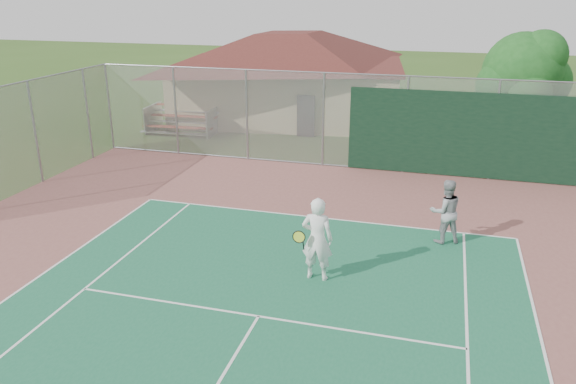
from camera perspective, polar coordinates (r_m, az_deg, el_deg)
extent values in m
cylinder|color=gray|center=(24.46, -17.69, 8.21)|extent=(0.08, 0.08, 3.50)
cylinder|color=gray|center=(22.97, -11.33, 8.04)|extent=(0.08, 0.08, 3.50)
cylinder|color=gray|center=(21.79, -4.20, 7.74)|extent=(0.08, 0.08, 3.50)
cylinder|color=gray|center=(20.98, 3.60, 7.27)|extent=(0.08, 0.08, 3.50)
cylinder|color=gray|center=(20.58, 11.84, 6.63)|extent=(0.08, 0.08, 3.50)
cylinder|color=gray|center=(20.61, 20.21, 5.84)|extent=(0.08, 0.08, 3.50)
cylinder|color=gray|center=(20.48, 6.50, 11.85)|extent=(20.00, 0.05, 0.05)
cylinder|color=gray|center=(21.24, 6.14, 2.61)|extent=(20.00, 0.05, 0.05)
cube|color=#999EA0|center=(20.80, 6.31, 7.08)|extent=(20.00, 0.02, 3.50)
cube|color=black|center=(20.61, 20.15, 5.27)|extent=(10.00, 0.04, 3.00)
cylinder|color=gray|center=(23.25, -19.68, 7.41)|extent=(0.08, 0.08, 3.50)
cylinder|color=gray|center=(20.94, -24.30, 5.50)|extent=(0.08, 0.08, 3.50)
cube|color=#999EA0|center=(20.94, -24.30, 5.50)|extent=(0.02, 9.00, 3.50)
cube|color=tan|center=(29.25, 0.10, 10.14)|extent=(11.61, 8.52, 2.69)
cube|color=maroon|center=(29.04, 0.10, 12.84)|extent=(12.11, 9.02, 0.16)
pyramid|color=maroon|center=(28.89, 0.10, 15.94)|extent=(12.77, 9.37, 1.62)
cube|color=black|center=(25.44, 1.81, 7.70)|extent=(0.81, 0.06, 1.88)
cube|color=#943722|center=(26.29, -11.17, 6.49)|extent=(3.32, 0.55, 0.06)
cube|color=#B2B5BA|center=(26.10, -11.41, 5.88)|extent=(3.32, 0.51, 0.04)
cube|color=#943722|center=(26.73, -10.65, 7.60)|extent=(3.32, 0.55, 0.06)
cube|color=#B2B5BA|center=(26.54, -10.88, 7.01)|extent=(3.32, 0.51, 0.04)
cube|color=#943722|center=(27.19, -10.14, 8.67)|extent=(3.32, 0.55, 0.06)
cube|color=#B2B5BA|center=(26.99, -10.36, 8.09)|extent=(3.32, 0.51, 0.04)
cube|color=#B2B5BA|center=(27.47, -13.54, 7.37)|extent=(0.21, 1.98, 1.21)
cube|color=#B2B5BA|center=(26.13, -7.56, 7.11)|extent=(0.21, 1.98, 1.21)
cylinder|color=#341F13|center=(23.96, 22.06, 6.37)|extent=(0.34, 0.34, 2.62)
sphere|color=#174B18|center=(23.61, 22.71, 11.21)|extent=(2.99, 2.99, 2.99)
sphere|color=#174B18|center=(24.04, 24.53, 10.19)|extent=(2.06, 2.06, 2.06)
sphere|color=#174B18|center=(23.23, 20.80, 10.16)|extent=(1.87, 1.87, 1.87)
sphere|color=#174B18|center=(22.88, 23.20, 9.48)|extent=(1.68, 1.68, 1.68)
sphere|color=#174B18|center=(24.34, 21.81, 11.10)|extent=(1.87, 1.87, 1.87)
sphere|color=#174B18|center=(23.42, 24.36, 12.55)|extent=(1.87, 1.87, 1.87)
imported|color=white|center=(12.78, 2.99, -4.87)|extent=(0.73, 0.49, 1.99)
imported|color=#96989B|center=(15.21, 15.70, -1.97)|extent=(1.02, 0.92, 1.73)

